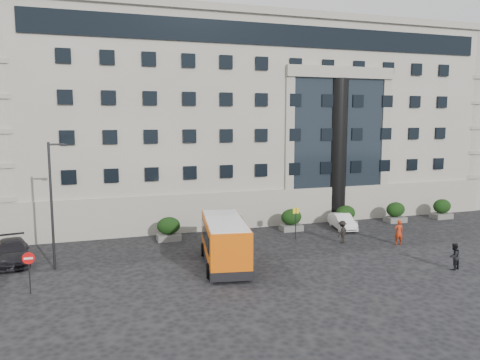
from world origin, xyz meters
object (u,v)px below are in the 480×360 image
object	(u,v)px
street_lamp	(52,201)
minibus	(225,240)
parked_car_c	(12,252)
no_entry_sign	(29,264)
hedge_d	(345,216)
pedestrian_a	(399,232)
pedestrian_b	(454,256)
parked_car_d	(18,228)
hedge_a	(169,229)
hedge_b	(233,224)
bus_stop_sign	(296,218)
hedge_f	(442,209)
red_truck	(25,216)
pedestrian_c	(342,232)
hedge_e	(395,212)
hedge_c	(291,220)
white_taxi	(342,221)

from	to	relation	value
street_lamp	minibus	distance (m)	10.98
parked_car_c	no_entry_sign	bearing A→B (deg)	-83.72
hedge_d	pedestrian_a	size ratio (longest dim) A/B	0.97
pedestrian_b	minibus	bearing A→B (deg)	-38.07
parked_car_d	no_entry_sign	bearing A→B (deg)	-70.90
hedge_a	hedge_b	bearing A→B (deg)	0.00
bus_stop_sign	minibus	xyz separation A→B (m)	(-7.11, -4.54, -0.08)
no_entry_sign	hedge_f	bearing A→B (deg)	14.17
hedge_b	hedge_f	size ratio (longest dim) A/B	1.00
hedge_b	street_lamp	world-z (taller)	street_lamp
red_truck	pedestrian_c	size ratio (longest dim) A/B	3.14
street_lamp	red_truck	distance (m)	11.40
hedge_a	parked_car_c	bearing A→B (deg)	-167.42
hedge_a	pedestrian_c	xyz separation A→B (m)	(12.42, -4.89, -0.06)
parked_car_c	bus_stop_sign	bearing A→B (deg)	-9.97
hedge_a	no_entry_sign	bearing A→B (deg)	-135.52
hedge_b	hedge_e	distance (m)	15.60
hedge_f	red_truck	world-z (taller)	red_truck
hedge_b	minibus	xyz separation A→B (m)	(-2.81, -7.34, 0.72)
hedge_e	pedestrian_c	size ratio (longest dim) A/B	1.06
red_truck	pedestrian_b	xyz separation A→B (m)	(26.60, -18.48, -0.64)
hedge_a	hedge_c	xyz separation A→B (m)	(10.40, 0.00, 0.00)
parked_car_d	pedestrian_c	world-z (taller)	pedestrian_c
pedestrian_c	pedestrian_b	bearing A→B (deg)	81.59
hedge_e	minibus	size ratio (longest dim) A/B	0.25
minibus	white_taxi	world-z (taller)	minibus
parked_car_c	pedestrian_c	xyz separation A→B (m)	(23.16, -2.49, 0.13)
bus_stop_sign	no_entry_sign	distance (m)	19.46
bus_stop_sign	minibus	world-z (taller)	minibus
parked_car_c	pedestrian_b	bearing A→B (deg)	-29.92
hedge_b	pedestrian_c	bearing A→B (deg)	-34.10
white_taxi	parked_car_d	bearing A→B (deg)	178.14
parked_car_d	pedestrian_b	xyz separation A→B (m)	(27.16, -17.86, 0.24)
white_taxi	street_lamp	bearing A→B (deg)	-158.94
hedge_b	pedestrian_b	distance (m)	16.48
pedestrian_a	pedestrian_c	distance (m)	4.16
hedge_c	minibus	xyz separation A→B (m)	(-8.01, -7.34, 0.72)
hedge_e	pedestrian_c	world-z (taller)	hedge_e
hedge_d	red_truck	xyz separation A→B (m)	(-26.41, 5.85, 0.56)
parked_car_c	white_taxi	world-z (taller)	parked_car_c
hedge_f	minibus	xyz separation A→B (m)	(-23.61, -7.34, 0.72)
pedestrian_b	hedge_a	bearing A→B (deg)	-55.18
hedge_c	parked_car_c	world-z (taller)	hedge_c
pedestrian_c	hedge_d	bearing A→B (deg)	-155.04
street_lamp	pedestrian_a	world-z (taller)	street_lamp
hedge_d	red_truck	bearing A→B (deg)	167.51
hedge_f	hedge_d	bearing A→B (deg)	180.00
hedge_a	parked_car_d	bearing A→B (deg)	155.30
street_lamp	hedge_d	bearing A→B (deg)	11.53
hedge_a	street_lamp	bearing A→B (deg)	-148.84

